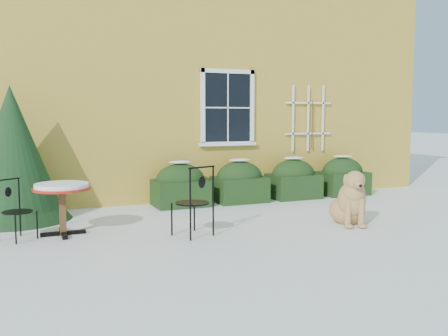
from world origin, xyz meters
name	(u,v)px	position (x,y,z in m)	size (l,w,h in m)	color
ground	(249,231)	(0.00, 0.00, 0.00)	(80.00, 80.00, 0.00)	white
house	(141,65)	(0.00, 7.00, 3.22)	(12.40, 8.40, 6.40)	gold
hedge_row	(267,181)	(1.65, 2.55, 0.40)	(4.95, 0.80, 0.91)	black
evergreen_shrub	(13,167)	(-3.37, 2.32, 0.93)	(1.91, 1.91, 2.32)	black
bistro_table	(62,192)	(-2.70, 0.86, 0.66)	(0.85, 0.85, 0.79)	black
patio_chair_near	(194,201)	(-0.88, 0.03, 0.53)	(0.61, 0.60, 1.06)	black
patio_chair_far	(16,210)	(-3.35, 0.82, 0.44)	(0.55, 0.55, 0.89)	black
dog	(350,202)	(1.75, -0.22, 0.38)	(0.77, 1.01, 0.95)	tan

